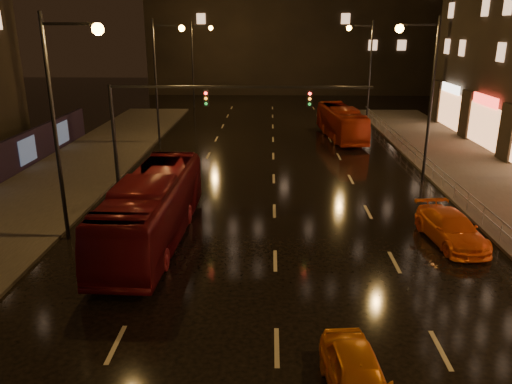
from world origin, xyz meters
TOP-DOWN VIEW (x-y plane):
  - ground at (0.00, 20.00)m, footprint 140.00×140.00m
  - sidewalk_left at (-13.50, 15.00)m, footprint 7.00×70.00m
  - traffic_signal at (-5.06, 20.00)m, footprint 15.31×0.32m
  - railing_right at (10.20, 18.00)m, footprint 0.05×56.00m
  - bus_red at (-5.57, 11.98)m, footprint 2.93×11.29m
  - bus_curb at (6.00, 34.78)m, footprint 3.42×10.20m
  - taxi_near at (2.08, 1.81)m, footprint 1.89×3.98m
  - taxi_far at (8.00, 12.12)m, footprint 2.52×4.96m

SIDE VIEW (x-z plane):
  - ground at x=0.00m, z-range 0.00..0.00m
  - sidewalk_left at x=-13.50m, z-range 0.00..0.15m
  - taxi_near at x=2.08m, z-range 0.00..1.32m
  - taxi_far at x=8.00m, z-range 0.00..1.38m
  - railing_right at x=10.20m, z-range 0.40..1.40m
  - bus_curb at x=6.00m, z-range 0.00..2.79m
  - bus_red at x=-5.57m, z-range 0.00..3.13m
  - traffic_signal at x=-5.06m, z-range 1.64..7.84m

